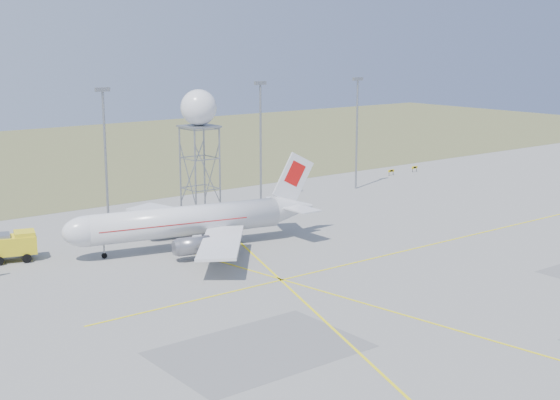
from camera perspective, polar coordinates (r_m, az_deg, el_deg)
ground at (r=74.90m, az=18.34°, el=-10.21°), size 400.00×400.00×0.00m
grass_strip at (r=189.08m, az=-19.47°, el=2.72°), size 400.00×120.00×0.03m
mast_b at (r=115.55m, az=-12.68°, el=3.86°), size 2.20×0.50×20.50m
mast_c at (r=129.88m, az=-1.43°, el=4.97°), size 2.20×0.50×20.50m
mast_d at (r=143.99m, az=5.65°, el=5.57°), size 2.20×0.50×20.50m
taxi_sign_near at (r=160.62m, az=8.14°, el=2.11°), size 1.60×0.17×1.20m
taxi_sign_far at (r=165.68m, az=9.82°, el=2.34°), size 1.60×0.17×1.20m
airliner_main at (r=103.48m, az=-6.60°, el=-1.55°), size 34.90×33.36×11.94m
radar_tower at (r=119.75m, az=-5.91°, el=3.90°), size 5.48×5.48×19.85m
fire_truck at (r=102.87m, az=-19.80°, el=-3.34°), size 9.68×5.64×3.68m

